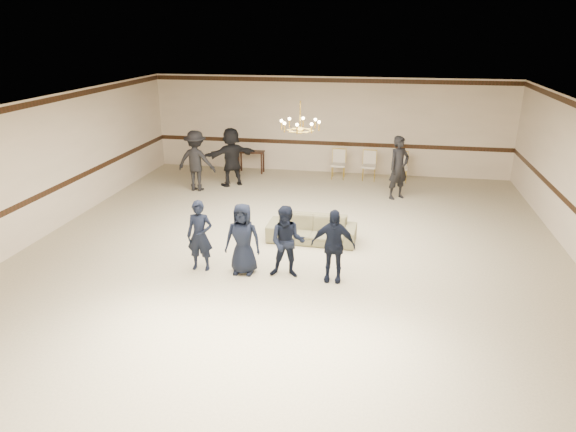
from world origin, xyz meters
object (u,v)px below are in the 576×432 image
at_px(boy_a, 200,236).
at_px(banquet_chair_left, 338,165).
at_px(boy_b, 243,239).
at_px(banquet_chair_right, 400,167).
at_px(adult_right, 399,168).
at_px(banquet_chair_mid, 369,166).
at_px(chandelier, 300,116).
at_px(adult_left, 196,161).
at_px(boy_d, 333,245).
at_px(console_table, 251,162).
at_px(settee, 312,229).
at_px(adult_mid, 231,157).
at_px(boy_c, 287,242).

xyz_separation_m(boy_a, banquet_chair_left, (2.14, 7.30, -0.26)).
height_order(boy_b, banquet_chair_left, boy_b).
bearing_deg(banquet_chair_left, banquet_chair_right, 0.97).
relative_size(adult_right, banquet_chair_mid, 1.94).
xyz_separation_m(boy_b, banquet_chair_mid, (2.24, 7.30, -0.26)).
relative_size(chandelier, adult_left, 0.51).
relative_size(boy_d, banquet_chair_mid, 1.56).
bearing_deg(boy_a, chandelier, 48.24).
bearing_deg(chandelier, boy_a, -129.35).
distance_m(adult_left, console_table, 2.59).
relative_size(chandelier, boy_b, 0.64).
xyz_separation_m(settee, banquet_chair_left, (0.11, 5.43, 0.17)).
relative_size(adult_mid, banquet_chair_right, 1.94).
xyz_separation_m(boy_a, console_table, (-0.86, 7.50, -0.36)).
xyz_separation_m(boy_c, boy_d, (0.90, 0.00, 0.00)).
height_order(boy_b, settee, boy_b).
distance_m(banquet_chair_left, console_table, 3.01).
bearing_deg(banquet_chair_right, boy_d, -97.52).
distance_m(boy_c, console_table, 7.97).
bearing_deg(boy_c, banquet_chair_mid, 76.42).
distance_m(boy_b, settee, 2.23).
bearing_deg(boy_d, banquet_chair_left, 94.13).
height_order(boy_a, banquet_chair_left, boy_a).
bearing_deg(banquet_chair_left, adult_right, -42.34).
relative_size(banquet_chair_left, banquet_chair_right, 1.00).
xyz_separation_m(settee, adult_mid, (-3.11, 4.06, 0.62)).
bearing_deg(boy_b, boy_a, 179.30).
height_order(chandelier, boy_a, chandelier).
bearing_deg(adult_mid, boy_c, 77.84).
bearing_deg(boy_d, adult_mid, 122.25).
bearing_deg(banquet_chair_left, adult_mid, -155.93).
bearing_deg(console_table, chandelier, -67.44).
relative_size(banquet_chair_right, console_table, 1.06).
xyz_separation_m(boy_d, adult_right, (1.32, 5.53, 0.18)).
distance_m(adult_mid, console_table, 1.68).
bearing_deg(console_table, boy_c, -73.20).
distance_m(boy_c, banquet_chair_mid, 7.43).
xyz_separation_m(adult_left, adult_mid, (0.90, 0.70, 0.00)).
bearing_deg(banquet_chair_right, adult_mid, -161.62).
xyz_separation_m(chandelier, settee, (0.32, -0.21, -2.58)).
distance_m(adult_mid, banquet_chair_mid, 4.46).
xyz_separation_m(chandelier, boy_c, (0.10, -2.08, -2.14)).
bearing_deg(chandelier, adult_right, 56.12).
relative_size(settee, banquet_chair_right, 2.16).
relative_size(settee, banquet_chair_left, 2.16).
bearing_deg(chandelier, banquet_chair_right, 64.99).
xyz_separation_m(adult_right, banquet_chair_mid, (-0.88, 1.77, -0.44)).
xyz_separation_m(adult_mid, banquet_chair_mid, (4.22, 1.37, -0.44)).
distance_m(adult_mid, banquet_chair_left, 3.53).
distance_m(boy_a, adult_right, 6.84).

